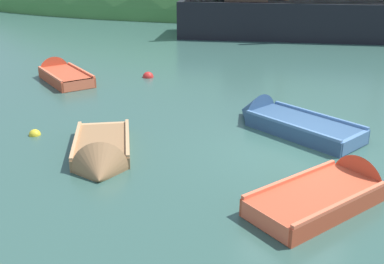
# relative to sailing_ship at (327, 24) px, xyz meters

# --- Properties ---
(ground_plane) EXTENTS (120.00, 120.00, 0.00)m
(ground_plane) POSITION_rel_sailing_ship_xyz_m (-0.99, -15.82, -0.73)
(ground_plane) COLOR #33564C
(shore_hill) EXTENTS (45.21, 19.72, 12.35)m
(shore_hill) POSITION_rel_sailing_ship_xyz_m (-8.40, 12.94, -0.73)
(shore_hill) COLOR #477F3D
(shore_hill) RESTS_ON ground
(sailing_ship) EXTENTS (18.67, 4.94, 13.18)m
(sailing_ship) POSITION_rel_sailing_ship_xyz_m (0.00, 0.00, 0.00)
(sailing_ship) COLOR black
(sailing_ship) RESTS_ON ground
(rowboat_portside) EXTENTS (3.15, 3.04, 1.15)m
(rowboat_portside) POSITION_rel_sailing_ship_xyz_m (-9.68, -11.07, -0.61)
(rowboat_portside) COLOR #C64C2D
(rowboat_portside) RESTS_ON ground
(rowboat_outer_left) EXTENTS (3.69, 3.09, 1.23)m
(rowboat_outer_left) POSITION_rel_sailing_ship_xyz_m (-1.44, -14.27, -0.60)
(rowboat_outer_left) COLOR #335175
(rowboat_outer_left) RESTS_ON ground
(rowboat_outer_right) EXTENTS (2.22, 3.17, 1.22)m
(rowboat_outer_right) POSITION_rel_sailing_ship_xyz_m (-5.36, -17.31, -0.65)
(rowboat_outer_right) COLOR #9E7047
(rowboat_outer_right) RESTS_ON ground
(rowboat_near_dock) EXTENTS (2.99, 3.23, 1.18)m
(rowboat_near_dock) POSITION_rel_sailing_ship_xyz_m (-0.33, -17.94, -0.61)
(rowboat_near_dock) COLOR #C64C2D
(rowboat_near_dock) RESTS_ON ground
(buoy_red) EXTENTS (0.41, 0.41, 0.41)m
(buoy_red) POSITION_rel_sailing_ship_xyz_m (-6.65, -10.12, -0.73)
(buoy_red) COLOR red
(buoy_red) RESTS_ON ground
(buoy_yellow) EXTENTS (0.30, 0.30, 0.30)m
(buoy_yellow) POSITION_rel_sailing_ship_xyz_m (-7.65, -16.29, -0.73)
(buoy_yellow) COLOR yellow
(buoy_yellow) RESTS_ON ground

